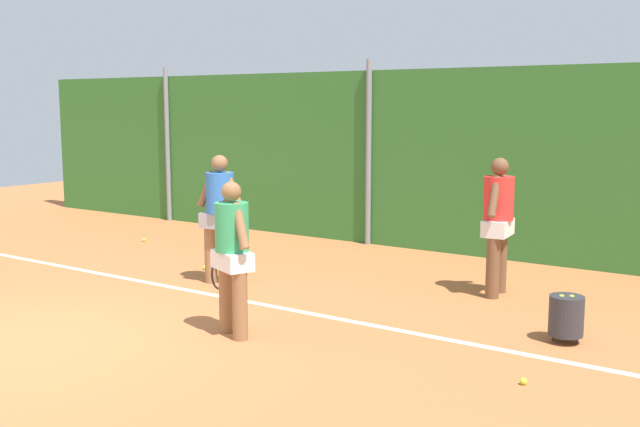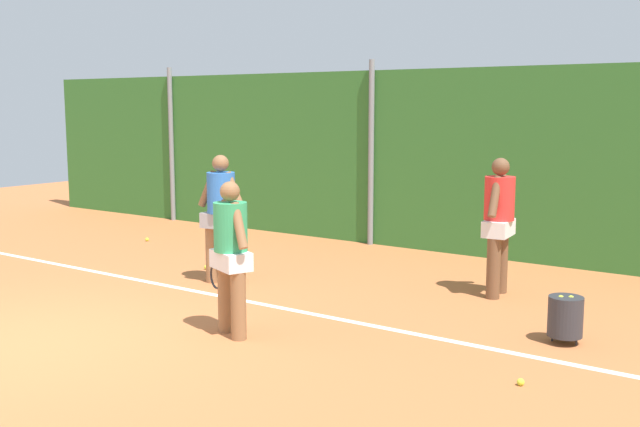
{
  "view_description": "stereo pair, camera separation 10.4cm",
  "coord_description": "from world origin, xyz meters",
  "views": [
    {
      "loc": [
        6.77,
        -4.46,
        2.47
      ],
      "look_at": [
        1.56,
        3.14,
        1.13
      ],
      "focal_mm": 42.23,
      "sensor_mm": 36.0,
      "label": 1
    },
    {
      "loc": [
        6.86,
        -4.41,
        2.47
      ],
      "look_at": [
        1.56,
        3.14,
        1.13
      ],
      "focal_mm": 42.23,
      "sensor_mm": 36.0,
      "label": 2
    }
  ],
  "objects": [
    {
      "name": "player_midcourt",
      "position": [
        -0.14,
        3.2,
        1.01
      ],
      "size": [
        0.75,
        0.38,
        1.79
      ],
      "rotation": [
        0.0,
        0.0,
        3.27
      ],
      "color": "#8C603D",
      "rests_on": "ground_plane"
    },
    {
      "name": "hedge_fence_backdrop",
      "position": [
        0.0,
        7.1,
        1.53
      ],
      "size": [
        17.24,
        0.25,
        3.06
      ],
      "primitive_type": "cube",
      "color": "#33702D",
      "rests_on": "ground_plane"
    },
    {
      "name": "tennis_ball_3",
      "position": [
        -0.96,
        3.73,
        0.03
      ],
      "size": [
        0.07,
        0.07,
        0.07
      ],
      "primitive_type": "sphere",
      "color": "#CCDB33",
      "rests_on": "ground_plane"
    },
    {
      "name": "fence_post_center",
      "position": [
        0.0,
        6.92,
        1.62
      ],
      "size": [
        0.1,
        0.1,
        3.25
      ],
      "primitive_type": "cylinder",
      "color": "gray",
      "rests_on": "ground_plane"
    },
    {
      "name": "player_backcourt_far",
      "position": [
        3.24,
        4.76,
        1.01
      ],
      "size": [
        0.39,
        0.75,
        1.8
      ],
      "rotation": [
        0.0,
        0.0,
        1.68
      ],
      "color": "brown",
      "rests_on": "ground_plane"
    },
    {
      "name": "tennis_ball_2",
      "position": [
        -3.5,
        4.84,
        0.03
      ],
      "size": [
        0.07,
        0.07,
        0.07
      ],
      "primitive_type": "sphere",
      "color": "#CCDB33",
      "rests_on": "ground_plane"
    },
    {
      "name": "tennis_ball_4",
      "position": [
        4.65,
        1.84,
        0.03
      ],
      "size": [
        0.07,
        0.07,
        0.07
      ],
      "primitive_type": "sphere",
      "color": "#CCDB33",
      "rests_on": "ground_plane"
    },
    {
      "name": "ball_hopper",
      "position": [
        4.59,
        3.27,
        0.29
      ],
      "size": [
        0.36,
        0.36,
        0.51
      ],
      "color": "#2D2D33",
      "rests_on": "ground_plane"
    },
    {
      "name": "fence_post_left",
      "position": [
        -4.97,
        6.92,
        1.62
      ],
      "size": [
        0.1,
        0.1,
        3.25
      ],
      "primitive_type": "cylinder",
      "color": "gray",
      "rests_on": "ground_plane"
    },
    {
      "name": "ground_plane",
      "position": [
        0.0,
        2.09,
        0.0
      ],
      "size": [
        27.89,
        27.89,
        0.0
      ],
      "primitive_type": "plane",
      "color": "#B76638"
    },
    {
      "name": "tennis_ball_1",
      "position": [
        -1.16,
        4.55,
        0.03
      ],
      "size": [
        0.07,
        0.07,
        0.07
      ],
      "primitive_type": "sphere",
      "color": "#CCDB33",
      "rests_on": "ground_plane"
    },
    {
      "name": "court_baseline_paint",
      "position": [
        0.0,
        2.65,
        0.0
      ],
      "size": [
        12.6,
        0.1,
        0.01
      ],
      "primitive_type": "cube",
      "color": "white",
      "rests_on": "ground_plane"
    },
    {
      "name": "player_foreground_near",
      "position": [
        1.56,
        1.48,
        0.94
      ],
      "size": [
        0.75,
        0.45,
        1.67
      ],
      "rotation": [
        0.0,
        0.0,
        2.75
      ],
      "color": "#8C603D",
      "rests_on": "ground_plane"
    }
  ]
}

